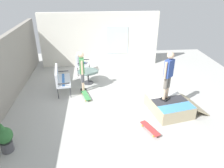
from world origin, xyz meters
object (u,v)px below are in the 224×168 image
at_px(skateboard_spare, 150,128).
at_px(potted_plant, 4,137).
at_px(person_watching, 82,69).
at_px(skateboard_by_bench, 86,95).
at_px(patio_bench, 60,78).
at_px(person_skater, 168,73).
at_px(patio_chair_near_house, 81,62).
at_px(patio_table, 88,75).
at_px(skate_ramp, 169,106).

xyz_separation_m(skateboard_spare, potted_plant, (-0.47, 4.04, 0.38)).
xyz_separation_m(person_watching, skateboard_by_bench, (-0.55, -0.12, -0.90)).
relative_size(patio_bench, potted_plant, 1.43).
relative_size(patio_bench, skateboard_by_bench, 1.59).
bearing_deg(person_skater, patio_bench, 65.30).
bearing_deg(patio_chair_near_house, skateboard_by_bench, -173.58).
height_order(patio_bench, skateboard_by_bench, patio_bench).
bearing_deg(patio_chair_near_house, patio_table, -161.84).
height_order(skate_ramp, skateboard_spare, skate_ramp).
relative_size(skateboard_spare, potted_plant, 0.89).
bearing_deg(skateboard_by_bench, person_watching, 12.21).
relative_size(patio_table, person_skater, 0.53).
relative_size(skate_ramp, patio_chair_near_house, 2.01).
relative_size(person_watching, potted_plant, 1.83).
distance_m(skate_ramp, patio_table, 3.78).
xyz_separation_m(patio_bench, person_watching, (-0.04, -0.89, 0.37)).
relative_size(patio_table, skateboard_by_bench, 1.09).
bearing_deg(potted_plant, person_watching, -30.89).
height_order(patio_chair_near_house, skateboard_by_bench, patio_chair_near_house).
distance_m(person_watching, potted_plant, 3.78).
bearing_deg(person_watching, patio_bench, 87.45).
relative_size(skateboard_by_bench, skateboard_spare, 1.01).
height_order(patio_table, skateboard_by_bench, patio_table).
distance_m(patio_table, skateboard_by_bench, 1.31).
bearing_deg(patio_table, skate_ramp, -131.08).
height_order(skateboard_spare, potted_plant, potted_plant).
bearing_deg(patio_table, patio_chair_near_house, 18.16).
bearing_deg(patio_chair_near_house, person_watching, -175.40).
height_order(person_skater, potted_plant, person_skater).
xyz_separation_m(patio_table, potted_plant, (-3.94, 2.12, 0.06)).
xyz_separation_m(skate_ramp, potted_plant, (-1.46, 4.97, 0.24)).
relative_size(patio_chair_near_house, skateboard_by_bench, 1.24).
distance_m(patio_chair_near_house, potted_plant, 5.29).
bearing_deg(patio_chair_near_house, person_skater, -138.88).
height_order(skate_ramp, patio_chair_near_house, patio_chair_near_house).
bearing_deg(skateboard_by_bench, patio_table, -3.65).
bearing_deg(person_skater, patio_chair_near_house, 41.12).
distance_m(person_skater, skateboard_by_bench, 3.29).
height_order(patio_chair_near_house, patio_table, patio_chair_near_house).
bearing_deg(skate_ramp, person_skater, 69.44).
height_order(skate_ramp, potted_plant, potted_plant).
bearing_deg(patio_table, person_skater, -132.08).
bearing_deg(potted_plant, skateboard_spare, -83.34).
relative_size(patio_bench, patio_table, 1.46).
relative_size(skate_ramp, person_skater, 1.21).
relative_size(patio_chair_near_house, person_watching, 0.61).
height_order(patio_bench, person_watching, person_watching).
bearing_deg(patio_table, potted_plant, 151.69).
distance_m(person_watching, skateboard_spare, 3.58).
bearing_deg(patio_bench, potted_plant, 162.44).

